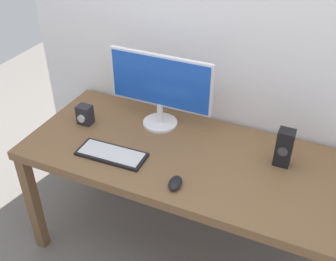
% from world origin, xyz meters
% --- Properties ---
extents(ground_plane, '(6.00, 6.00, 0.00)m').
position_xyz_m(ground_plane, '(0.00, 0.00, 0.00)').
color(ground_plane, slate).
extents(desk, '(1.67, 0.76, 0.76)m').
position_xyz_m(desk, '(0.00, 0.00, 0.68)').
color(desk, brown).
rests_on(desk, ground_plane).
extents(monitor, '(0.61, 0.20, 0.43)m').
position_xyz_m(monitor, '(-0.20, 0.21, 1.01)').
color(monitor, silver).
rests_on(monitor, desk).
extents(keyboard_primary, '(0.38, 0.16, 0.02)m').
position_xyz_m(keyboard_primary, '(-0.31, -0.17, 0.77)').
color(keyboard_primary, black).
rests_on(keyboard_primary, desk).
extents(mouse, '(0.08, 0.12, 0.03)m').
position_xyz_m(mouse, '(0.09, -0.25, 0.78)').
color(mouse, black).
rests_on(mouse, desk).
extents(speaker_right, '(0.08, 0.08, 0.20)m').
position_xyz_m(speaker_right, '(0.52, 0.12, 0.86)').
color(speaker_right, black).
rests_on(speaker_right, desk).
extents(audio_controller, '(0.08, 0.08, 0.12)m').
position_xyz_m(audio_controller, '(-0.61, 0.03, 0.82)').
color(audio_controller, '#232328').
rests_on(audio_controller, desk).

